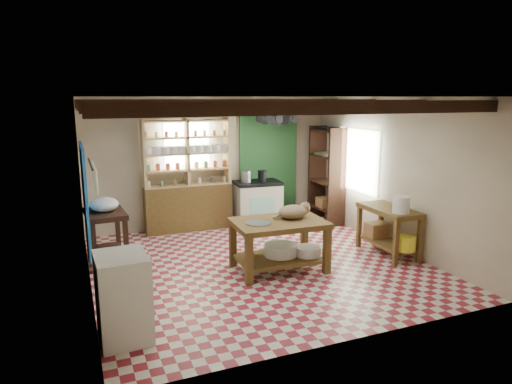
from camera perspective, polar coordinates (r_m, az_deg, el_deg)
name	(u,v)px	position (r m, az deg, el deg)	size (l,w,h in m)	color
floor	(259,265)	(7.31, 0.34, -9.09)	(5.00, 5.00, 0.02)	maroon
ceiling	(259,97)	(6.83, 0.37, 11.84)	(5.00, 5.00, 0.02)	#48474D
wall_back	(211,162)	(9.28, -5.60, 3.72)	(5.00, 0.04, 2.60)	beige
wall_front	(352,226)	(4.80, 11.93, -4.13)	(5.00, 0.04, 2.60)	beige
wall_left	(84,197)	(6.44, -20.66, -0.58)	(0.04, 5.00, 2.60)	beige
wall_right	(392,173)	(8.23, 16.66, 2.24)	(0.04, 5.00, 2.60)	beige
ceiling_beams	(259,105)	(6.83, 0.37, 10.83)	(5.00, 3.80, 0.15)	#321B11
blue_wall_patch	(85,198)	(7.36, -20.56, -0.69)	(0.04, 1.40, 1.60)	#175CB2
green_wall_patch	(268,162)	(9.68, 1.57, 3.81)	(1.30, 0.04, 2.30)	#215427
window_back	(187,144)	(9.08, -8.65, 6.01)	(0.90, 0.02, 0.80)	beige
window_right	(358,160)	(8.99, 12.62, 3.88)	(0.02, 1.30, 1.20)	beige
utensil_rail	(91,175)	(5.17, -19.92, 2.01)	(0.06, 0.90, 0.28)	black
pot_rack	(277,118)	(9.22, 2.67, 9.21)	(0.86, 0.12, 0.36)	black
shelving_unit	(187,175)	(8.98, -8.59, 2.09)	(1.70, 0.34, 2.20)	tan
tall_rack	(327,175)	(9.61, 8.82, 2.10)	(0.40, 0.86, 2.00)	#321B11
work_table	(279,245)	(6.97, 2.88, -6.68)	(1.37, 0.91, 0.78)	brown
stove	(258,203)	(9.39, 0.21, -1.38)	(0.93, 0.62, 0.91)	beige
prep_table	(107,237)	(7.60, -18.17, -5.41)	(0.58, 0.84, 0.85)	#321B11
white_cabinet	(123,297)	(5.25, -16.29, -12.49)	(0.53, 0.64, 0.96)	silver
right_counter	(388,231)	(7.94, 16.17, -4.72)	(0.56, 1.12, 0.80)	brown
cat	(293,212)	(6.97, 4.66, -2.48)	(0.46, 0.35, 0.21)	#9B805A
steel_tray	(258,223)	(6.69, 0.31, -3.90)	(0.37, 0.37, 0.02)	#AFAFB7
basin_large	(281,250)	(7.06, 3.09, -7.23)	(0.51, 0.51, 0.18)	silver
basin_small	(308,251)	(7.10, 6.56, -7.36)	(0.40, 0.40, 0.14)	silver
kettle_left	(246,176)	(9.21, -1.27, 1.97)	(0.20, 0.20, 0.24)	#AFAFB7
kettle_right	(262,176)	(9.31, 0.80, 2.03)	(0.18, 0.18, 0.22)	black
enamel_bowl	(104,204)	(7.46, -18.43, -1.49)	(0.44, 0.44, 0.22)	silver
white_bucket	(401,205)	(7.51, 17.69, -1.52)	(0.27, 0.27, 0.27)	silver
wicker_basket	(377,230)	(8.19, 14.88, -4.60)	(0.36, 0.29, 0.25)	olive
yellow_tub	(405,243)	(7.62, 18.16, -6.10)	(0.32, 0.32, 0.23)	yellow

